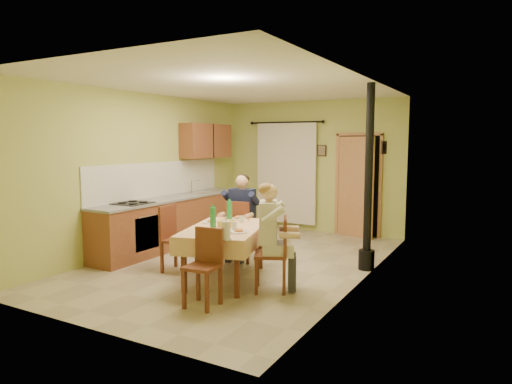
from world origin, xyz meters
The scene contains 17 objects.
floor centered at (0.00, 0.00, 0.00)m, with size 4.00×6.00×0.01m, color tan.
room_shell centered at (0.00, 0.00, 1.82)m, with size 4.04×6.04×2.82m.
kitchen_run centered at (-1.71, 0.40, 0.48)m, with size 0.64×3.64×1.56m.
upper_cabinets centered at (-1.82, 1.70, 1.95)m, with size 0.35×1.40×0.70m, color brown.
curtain centered at (-0.55, 2.90, 1.26)m, with size 1.70×0.07×2.22m.
doorway centered at (1.04, 2.92, 1.05)m, with size 0.96×0.29×2.15m.
dining_table centered at (0.31, -0.89, 0.38)m, with size 1.39×1.83×0.76m.
tableware centered at (0.36, -0.98, 0.83)m, with size 0.98×1.49×0.33m.
chair_far centered at (-0.03, 0.12, 0.29)m, with size 0.49×0.49×1.00m.
chair_near centered at (0.63, -1.88, 0.29)m, with size 0.40×0.40×0.92m.
chair_right centered at (1.09, -0.98, 0.29)m, with size 0.55×0.55×0.97m.
chair_left centered at (-0.55, -0.87, 0.29)m, with size 0.48×0.48×0.99m.
man_far centered at (-0.04, 0.13, 0.88)m, with size 0.61×0.50×1.39m.
man_right centered at (1.07, -0.99, 0.88)m, with size 0.61×0.65×1.39m.
stove_flue centered at (1.90, 0.60, 1.02)m, with size 0.24×0.24×2.80m.
picture_back centered at (0.25, 2.97, 1.75)m, with size 0.19×0.03×0.23m, color black.
picture_right centered at (1.97, 1.20, 1.85)m, with size 0.03×0.31×0.21m, color brown.
Camera 1 is at (3.73, -6.15, 1.96)m, focal length 32.00 mm.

